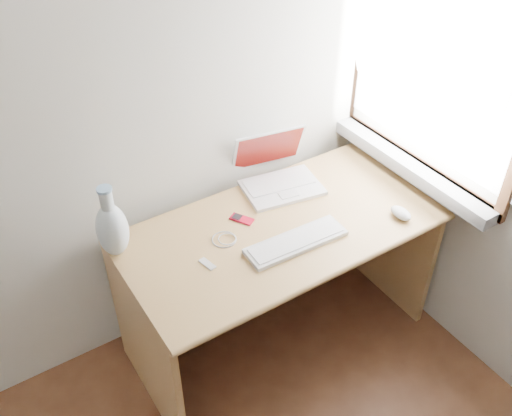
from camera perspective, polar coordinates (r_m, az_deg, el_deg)
window at (r=2.49m, az=17.15°, el=13.60°), size 0.11×0.99×1.10m
desk at (r=2.58m, az=1.32°, el=-4.25°), size 1.35×0.67×0.71m
laptop at (r=2.59m, az=2.07°, el=3.36°), size 0.38×0.34×0.23m
external_keyboard at (r=2.30m, az=4.03°, el=-3.37°), size 0.43×0.15×0.02m
mouse at (r=2.50m, az=14.29°, el=-0.50°), size 0.07×0.11×0.04m
ipod at (r=2.42m, az=-1.43°, el=-1.11°), size 0.09×0.11×0.01m
cable_coil at (r=2.32m, az=-3.20°, el=-3.15°), size 0.13×0.13×0.01m
remote at (r=2.22m, az=-4.89°, el=-5.59°), size 0.04×0.08×0.01m
vase at (r=2.25m, az=-14.19°, el=-1.96°), size 0.12×0.12×0.32m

